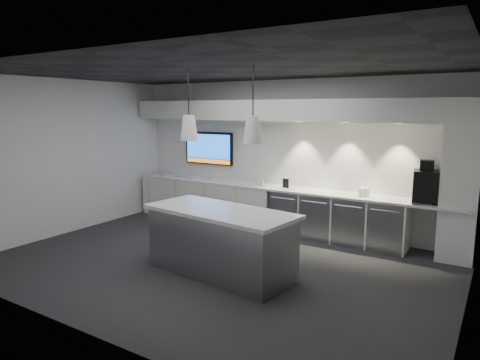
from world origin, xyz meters
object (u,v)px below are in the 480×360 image
Objects in this scene: wall_tv at (209,148)px; bin at (163,245)px; coffee_machine at (425,185)px; island at (220,241)px.

bin is at bearing -69.74° from wall_tv.
wall_tv is at bearing 110.26° from bin.
coffee_machine is at bearing -3.08° from wall_tv.
wall_tv is 4.60m from coffee_machine.
coffee_machine reaches higher than island.
island is 3.44× the size of coffee_machine.
wall_tv is 3.10× the size of bin.
wall_tv is 1.78× the size of coffee_machine.
bin is 0.58× the size of coffee_machine.
bin is (0.98, -2.65, -1.36)m from wall_tv.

